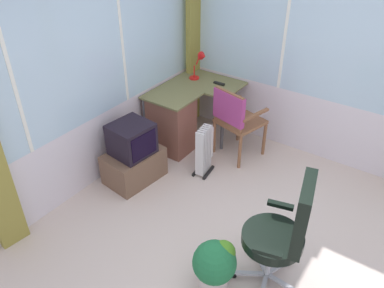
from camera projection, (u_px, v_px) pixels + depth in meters
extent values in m
cube|color=beige|center=(244.00, 259.00, 3.58)|extent=(4.92, 4.90, 0.06)
cube|color=silver|center=(89.00, 152.00, 4.30)|extent=(3.92, 0.06, 0.77)
cube|color=silver|center=(71.00, 50.00, 3.65)|extent=(3.84, 0.06, 1.57)
cube|color=white|center=(9.00, 73.00, 3.20)|extent=(0.04, 0.07, 1.57)
cube|color=white|center=(119.00, 32.00, 4.10)|extent=(0.04, 0.07, 1.57)
cube|color=silver|center=(325.00, 129.00, 4.71)|extent=(0.06, 3.90, 0.77)
cube|color=silver|center=(346.00, 33.00, 4.07)|extent=(0.06, 3.82, 1.57)
cube|color=white|center=(288.00, 23.00, 4.38)|extent=(0.07, 0.04, 1.57)
cube|color=olive|center=(194.00, 37.00, 5.05)|extent=(0.26, 0.07, 2.42)
cube|color=olive|center=(186.00, 87.00, 4.88)|extent=(1.13, 0.58, 0.02)
cube|color=olive|center=(227.00, 88.00, 4.86)|extent=(0.58, 0.29, 0.02)
cube|color=brown|center=(170.00, 124.00, 4.86)|extent=(0.40, 0.54, 0.71)
cylinder|color=#4C4C51|center=(222.00, 125.00, 4.85)|extent=(0.04, 0.04, 0.72)
cylinder|color=#4C4C51|center=(145.00, 125.00, 4.85)|extent=(0.04, 0.04, 0.72)
cylinder|color=red|center=(194.00, 78.00, 5.08)|extent=(0.13, 0.13, 0.02)
cylinder|color=red|center=(194.00, 71.00, 5.03)|extent=(0.02, 0.02, 0.16)
cylinder|color=red|center=(198.00, 59.00, 4.96)|extent=(0.04, 0.07, 0.16)
cone|color=red|center=(203.00, 56.00, 4.96)|extent=(0.14, 0.14, 0.12)
cube|color=black|center=(219.00, 83.00, 4.92)|extent=(0.05, 0.15, 0.02)
cylinder|color=brown|center=(264.00, 139.00, 4.82)|extent=(0.04, 0.04, 0.45)
cylinder|color=brown|center=(239.00, 125.00, 5.10)|extent=(0.04, 0.04, 0.45)
cylinder|color=brown|center=(240.00, 152.00, 4.58)|extent=(0.04, 0.04, 0.45)
cylinder|color=brown|center=(214.00, 137.00, 4.86)|extent=(0.04, 0.04, 0.45)
cube|color=brown|center=(240.00, 121.00, 4.71)|extent=(0.59, 0.59, 0.04)
cube|color=brown|center=(229.00, 109.00, 4.46)|extent=(0.14, 0.43, 0.44)
cube|color=#A73B7D|center=(229.00, 108.00, 4.44)|extent=(0.17, 0.46, 0.37)
cube|color=brown|center=(255.00, 115.00, 4.47)|extent=(0.43, 0.15, 0.03)
cube|color=brown|center=(228.00, 102.00, 4.75)|extent=(0.43, 0.15, 0.03)
cube|color=#B7B7BF|center=(263.00, 287.00, 3.24)|extent=(0.28, 0.10, 0.02)
cube|color=#B7B7BF|center=(281.00, 283.00, 3.28)|extent=(0.06, 0.28, 0.02)
cube|color=#B7B7BF|center=(279.00, 267.00, 3.41)|extent=(0.27, 0.14, 0.02)
cylinder|color=black|center=(290.00, 261.00, 3.49)|extent=(0.05, 0.05, 0.05)
cube|color=#B7B7BF|center=(260.00, 261.00, 3.46)|extent=(0.21, 0.24, 0.02)
cylinder|color=black|center=(254.00, 251.00, 3.59)|extent=(0.05, 0.05, 0.05)
cube|color=#B7B7BF|center=(250.00, 273.00, 3.35)|extent=(0.18, 0.26, 0.02)
cylinder|color=black|center=(234.00, 274.00, 3.37)|extent=(0.05, 0.05, 0.05)
cylinder|color=#B7B7BF|center=(269.00, 258.00, 3.23)|extent=(0.05, 0.05, 0.38)
cylinder|color=black|center=(272.00, 239.00, 3.11)|extent=(0.50, 0.50, 0.09)
cube|color=black|center=(303.00, 215.00, 2.87)|extent=(0.43, 0.19, 0.56)
cube|color=black|center=(280.00, 205.00, 3.25)|extent=(0.10, 0.23, 0.04)
cube|color=black|center=(267.00, 252.00, 2.82)|extent=(0.10, 0.23, 0.04)
cube|color=brown|center=(134.00, 166.00, 4.43)|extent=(0.68, 0.51, 0.37)
cube|color=black|center=(131.00, 139.00, 4.23)|extent=(0.46, 0.44, 0.36)
cube|color=black|center=(144.00, 146.00, 4.12)|extent=(0.34, 0.05, 0.28)
cube|color=#262628|center=(142.00, 145.00, 4.40)|extent=(0.28, 0.25, 0.07)
cube|color=silver|center=(200.00, 155.00, 4.38)|extent=(0.03, 0.10, 0.57)
cube|color=silver|center=(201.00, 153.00, 4.41)|extent=(0.03, 0.10, 0.57)
cube|color=silver|center=(203.00, 151.00, 4.44)|extent=(0.03, 0.10, 0.57)
cube|color=silver|center=(204.00, 149.00, 4.47)|extent=(0.03, 0.10, 0.57)
cube|color=silver|center=(206.00, 147.00, 4.50)|extent=(0.03, 0.10, 0.57)
cube|color=silver|center=(207.00, 146.00, 4.53)|extent=(0.03, 0.10, 0.57)
cube|color=black|center=(208.00, 173.00, 4.59)|extent=(0.27, 0.07, 0.03)
cube|color=black|center=(198.00, 169.00, 4.65)|extent=(0.27, 0.07, 0.03)
cube|color=silver|center=(209.00, 142.00, 4.55)|extent=(0.06, 0.10, 0.40)
cylinder|color=beige|center=(214.00, 279.00, 3.28)|extent=(0.25, 0.25, 0.13)
sphere|color=#216E3E|center=(214.00, 262.00, 3.17)|extent=(0.37, 0.37, 0.37)
sphere|color=#4A8A24|center=(223.00, 252.00, 3.16)|extent=(0.20, 0.20, 0.20)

